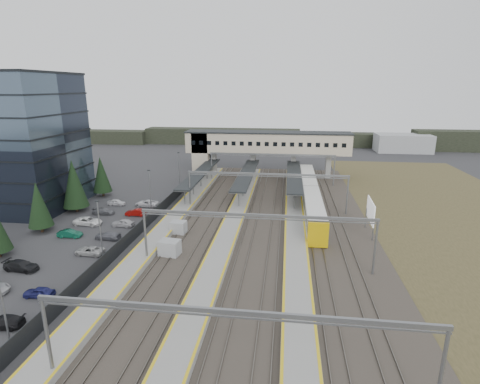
# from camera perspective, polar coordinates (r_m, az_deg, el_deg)

# --- Properties ---
(ground) EXTENTS (220.00, 220.00, 0.00)m
(ground) POSITION_cam_1_polar(r_m,az_deg,el_deg) (56.66, -9.15, -7.05)
(ground) COLOR #2B2B2D
(ground) RESTS_ON ground
(office_building) EXTENTS (24.30, 18.30, 24.30)m
(office_building) POSITION_cam_1_polar(r_m,az_deg,el_deg) (81.09, -32.38, 6.54)
(office_building) COLOR #3C4D5E
(office_building) RESTS_ON ground
(conifer_row) EXTENTS (4.42, 49.82, 9.50)m
(conifer_row) POSITION_cam_1_polar(r_m,az_deg,el_deg) (61.74, -30.45, -2.40)
(conifer_row) COLOR black
(conifer_row) RESTS_ON ground
(car_park) EXTENTS (10.69, 44.86, 1.28)m
(car_park) POSITION_cam_1_polar(r_m,az_deg,el_deg) (56.17, -24.60, -7.90)
(car_park) COLOR silver
(car_park) RESTS_ON ground
(lampposts) EXTENTS (0.50, 53.25, 8.07)m
(lampposts) POSITION_cam_1_polar(r_m,az_deg,el_deg) (58.97, -16.49, -2.11)
(lampposts) COLOR slate
(lampposts) RESTS_ON ground
(fence) EXTENTS (0.08, 90.00, 2.00)m
(fence) POSITION_cam_1_polar(r_m,az_deg,el_deg) (62.73, -13.65, -4.04)
(fence) COLOR #26282B
(fence) RESTS_ON ground
(relay_cabin_near) EXTENTS (2.89, 2.29, 2.20)m
(relay_cabin_near) POSITION_cam_1_polar(r_m,az_deg,el_deg) (51.01, -10.67, -8.43)
(relay_cabin_near) COLOR #979A9C
(relay_cabin_near) RESTS_ON ground
(relay_cabin_far) EXTENTS (2.34, 2.01, 2.02)m
(relay_cabin_far) POSITION_cam_1_polar(r_m,az_deg,el_deg) (58.11, -9.33, -5.40)
(relay_cabin_far) COLOR #979A9C
(relay_cabin_far) RESTS_ON ground
(rail_corridor) EXTENTS (34.00, 90.00, 0.92)m
(rail_corridor) POSITION_cam_1_polar(r_m,az_deg,el_deg) (59.35, 0.92, -5.46)
(rail_corridor) COLOR #333028
(rail_corridor) RESTS_ON ground
(canopies) EXTENTS (23.10, 30.00, 3.28)m
(canopies) POSITION_cam_1_polar(r_m,az_deg,el_deg) (79.49, 1.01, 2.77)
(canopies) COLOR black
(canopies) RESTS_ON ground
(footbridge) EXTENTS (40.40, 6.40, 11.20)m
(footbridge) POSITION_cam_1_polar(r_m,az_deg,el_deg) (93.36, 2.47, 7.21)
(footbridge) COLOR beige
(footbridge) RESTS_ON ground
(gantries) EXTENTS (28.40, 62.28, 7.17)m
(gantries) POSITION_cam_1_polar(r_m,az_deg,el_deg) (55.40, 3.45, -0.81)
(gantries) COLOR slate
(gantries) RESTS_ON ground
(train) EXTENTS (2.87, 39.96, 3.62)m
(train) POSITION_cam_1_polar(r_m,az_deg,el_deg) (71.41, 10.67, -0.55)
(train) COLOR silver
(train) RESTS_ON ground
(billboard) EXTENTS (0.42, 6.31, 5.41)m
(billboard) POSITION_cam_1_polar(r_m,az_deg,el_deg) (59.46, 19.28, -2.89)
(billboard) COLOR slate
(billboard) RESTS_ON ground
(treeline_far) EXTENTS (170.00, 19.00, 7.00)m
(treeline_far) POSITION_cam_1_polar(r_m,az_deg,el_deg) (143.77, 10.64, 7.96)
(treeline_far) COLOR black
(treeline_far) RESTS_ON ground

